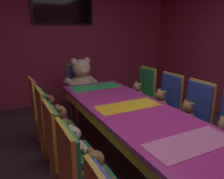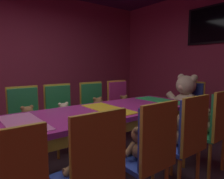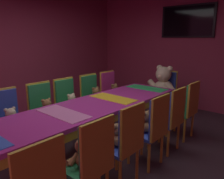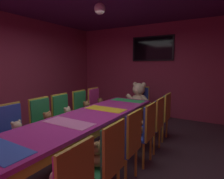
{
  "view_description": "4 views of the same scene",
  "coord_description": "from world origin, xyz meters",
  "px_view_note": "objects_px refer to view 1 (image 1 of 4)",
  "views": [
    {
      "loc": [
        -1.28,
        -1.61,
        1.64
      ],
      "look_at": [
        -0.07,
        0.77,
        0.88
      ],
      "focal_mm": 35.45,
      "sensor_mm": 36.0,
      "label": 1
    },
    {
      "loc": [
        1.97,
        -0.96,
        1.28
      ],
      "look_at": [
        -0.08,
        0.6,
        0.96
      ],
      "focal_mm": 33.04,
      "sensor_mm": 36.0,
      "label": 2
    },
    {
      "loc": [
        2.25,
        -2.1,
        1.68
      ],
      "look_at": [
        0.07,
        0.38,
        0.91
      ],
      "focal_mm": 35.87,
      "sensor_mm": 36.0,
      "label": 3
    },
    {
      "loc": [
        1.85,
        -2.37,
        1.58
      ],
      "look_at": [
        0.03,
        0.68,
        1.09
      ],
      "focal_mm": 29.5,
      "sensor_mm": 36.0,
      "label": 4
    }
  ],
  "objects_px": {
    "throne_chair": "(79,84)",
    "king_teddy_bear": "(82,79)",
    "teddy_right_2": "(223,132)",
    "chair_left_5": "(39,106)",
    "teddy_left_2": "(96,170)",
    "chair_right_4": "(167,100)",
    "teddy_left_5": "(50,106)",
    "wall_tv": "(63,6)",
    "teddy_left_3": "(74,142)",
    "chair_left_2": "(78,174)",
    "teddy_right_3": "(187,114)",
    "chair_right_5": "(144,90)",
    "banquet_table": "(153,129)",
    "chair_right_3": "(195,111)",
    "teddy_right_4": "(160,101)",
    "chair_left_4": "(48,121)",
    "chair_left_3": "(59,144)",
    "teddy_left_4": "(61,119)",
    "teddy_right_5": "(137,92)"
  },
  "relations": [
    {
      "from": "teddy_left_2",
      "to": "king_teddy_bear",
      "type": "relative_size",
      "value": 0.45
    },
    {
      "from": "teddy_left_4",
      "to": "chair_right_4",
      "type": "height_order",
      "value": "chair_right_4"
    },
    {
      "from": "teddy_left_2",
      "to": "chair_right_4",
      "type": "height_order",
      "value": "chair_right_4"
    },
    {
      "from": "wall_tv",
      "to": "teddy_left_5",
      "type": "bearing_deg",
      "value": -112.86
    },
    {
      "from": "chair_left_2",
      "to": "teddy_right_3",
      "type": "height_order",
      "value": "chair_left_2"
    },
    {
      "from": "teddy_right_3",
      "to": "chair_right_5",
      "type": "height_order",
      "value": "chair_right_5"
    },
    {
      "from": "chair_left_4",
      "to": "chair_left_5",
      "type": "xyz_separation_m",
      "value": [
        -0.01,
        0.56,
        0.0
      ]
    },
    {
      "from": "chair_left_4",
      "to": "king_teddy_bear",
      "type": "bearing_deg",
      "value": 55.67
    },
    {
      "from": "teddy_right_3",
      "to": "teddy_right_4",
      "type": "distance_m",
      "value": 0.52
    },
    {
      "from": "chair_left_4",
      "to": "teddy_left_5",
      "type": "bearing_deg",
      "value": 76.12
    },
    {
      "from": "chair_left_2",
      "to": "chair_right_4",
      "type": "height_order",
      "value": "same"
    },
    {
      "from": "teddy_right_4",
      "to": "wall_tv",
      "type": "distance_m",
      "value": 2.83
    },
    {
      "from": "teddy_left_5",
      "to": "chair_left_4",
      "type": "bearing_deg",
      "value": -103.88
    },
    {
      "from": "teddy_right_5",
      "to": "teddy_left_4",
      "type": "bearing_deg",
      "value": 21.37
    },
    {
      "from": "chair_left_4",
      "to": "teddy_right_3",
      "type": "bearing_deg",
      "value": -18.84
    },
    {
      "from": "chair_left_3",
      "to": "teddy_left_3",
      "type": "height_order",
      "value": "chair_left_3"
    },
    {
      "from": "chair_left_4",
      "to": "chair_left_2",
      "type": "bearing_deg",
      "value": -90.5
    },
    {
      "from": "chair_left_4",
      "to": "teddy_right_3",
      "type": "distance_m",
      "value": 1.7
    },
    {
      "from": "teddy_left_2",
      "to": "chair_left_3",
      "type": "height_order",
      "value": "chair_left_3"
    },
    {
      "from": "chair_left_4",
      "to": "chair_left_5",
      "type": "relative_size",
      "value": 1.0
    },
    {
      "from": "banquet_table",
      "to": "chair_right_4",
      "type": "distance_m",
      "value": 1.19
    },
    {
      "from": "teddy_left_2",
      "to": "chair_right_5",
      "type": "bearing_deg",
      "value": 45.83
    },
    {
      "from": "chair_right_3",
      "to": "teddy_right_3",
      "type": "bearing_deg",
      "value": -0.0
    },
    {
      "from": "teddy_right_3",
      "to": "teddy_left_5",
      "type": "bearing_deg",
      "value": -36.93
    },
    {
      "from": "chair_left_3",
      "to": "teddy_left_4",
      "type": "xyz_separation_m",
      "value": [
        0.16,
        0.58,
        -0.01
      ]
    },
    {
      "from": "chair_right_4",
      "to": "teddy_left_3",
      "type": "bearing_deg",
      "value": 18.88
    },
    {
      "from": "banquet_table",
      "to": "teddy_left_2",
      "type": "bearing_deg",
      "value": -160.94
    },
    {
      "from": "teddy_left_5",
      "to": "chair_left_5",
      "type": "bearing_deg",
      "value": -180.0
    },
    {
      "from": "king_teddy_bear",
      "to": "chair_left_3",
      "type": "bearing_deg",
      "value": -25.57
    },
    {
      "from": "teddy_right_2",
      "to": "chair_left_5",
      "type": "bearing_deg",
      "value": -46.07
    },
    {
      "from": "banquet_table",
      "to": "chair_left_5",
      "type": "xyz_separation_m",
      "value": [
        -0.87,
        1.38,
        -0.06
      ]
    },
    {
      "from": "chair_left_2",
      "to": "teddy_left_5",
      "type": "distance_m",
      "value": 1.64
    },
    {
      "from": "chair_left_2",
      "to": "teddy_left_2",
      "type": "bearing_deg",
      "value": -0.0
    },
    {
      "from": "chair_right_4",
      "to": "throne_chair",
      "type": "height_order",
      "value": "same"
    },
    {
      "from": "chair_right_3",
      "to": "throne_chair",
      "type": "height_order",
      "value": "same"
    },
    {
      "from": "chair_right_4",
      "to": "teddy_right_5",
      "type": "relative_size",
      "value": 3.22
    },
    {
      "from": "teddy_left_4",
      "to": "teddy_right_5",
      "type": "xyz_separation_m",
      "value": [
        1.44,
        0.56,
        -0.01
      ]
    },
    {
      "from": "banquet_table",
      "to": "chair_left_3",
      "type": "xyz_separation_m",
      "value": [
        -0.88,
        0.25,
        -0.06
      ]
    },
    {
      "from": "teddy_left_4",
      "to": "teddy_right_5",
      "type": "distance_m",
      "value": 1.54
    },
    {
      "from": "teddy_right_4",
      "to": "king_teddy_bear",
      "type": "bearing_deg",
      "value": -60.55
    },
    {
      "from": "teddy_left_2",
      "to": "teddy_right_5",
      "type": "relative_size",
      "value": 1.02
    },
    {
      "from": "teddy_right_3",
      "to": "chair_left_3",
      "type": "bearing_deg",
      "value": 1.07
    },
    {
      "from": "chair_left_2",
      "to": "chair_right_4",
      "type": "xyz_separation_m",
      "value": [
        1.75,
        1.05,
        0.0
      ]
    },
    {
      "from": "king_teddy_bear",
      "to": "teddy_right_3",
      "type": "bearing_deg",
      "value": 22.15
    },
    {
      "from": "chair_left_5",
      "to": "wall_tv",
      "type": "relative_size",
      "value": 0.78
    },
    {
      "from": "teddy_right_2",
      "to": "teddy_left_5",
      "type": "bearing_deg",
      "value": -48.77
    },
    {
      "from": "teddy_right_3",
      "to": "chair_right_4",
      "type": "relative_size",
      "value": 0.31
    },
    {
      "from": "teddy_left_2",
      "to": "wall_tv",
      "type": "xyz_separation_m",
      "value": [
        0.73,
        3.36,
        1.47
      ]
    },
    {
      "from": "teddy_left_3",
      "to": "chair_right_4",
      "type": "bearing_deg",
      "value": 18.88
    },
    {
      "from": "throne_chair",
      "to": "king_teddy_bear",
      "type": "xyz_separation_m",
      "value": [
        0.0,
        -0.17,
        0.14
      ]
    }
  ]
}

